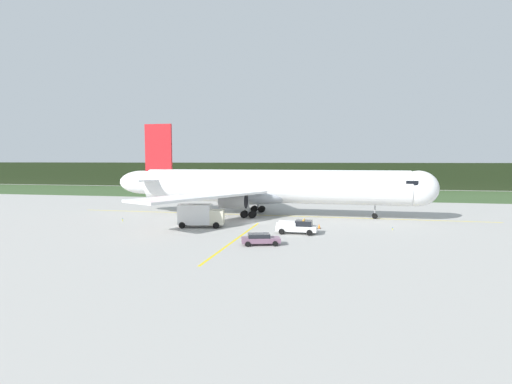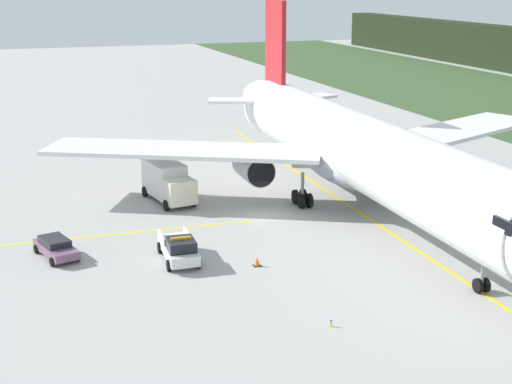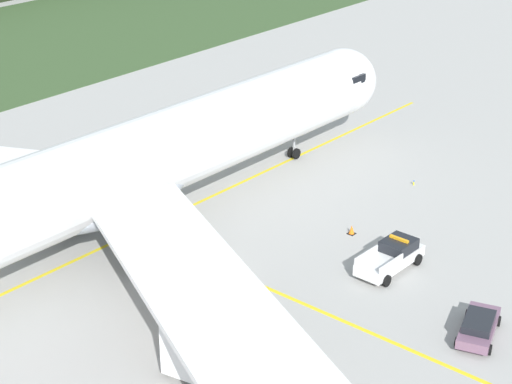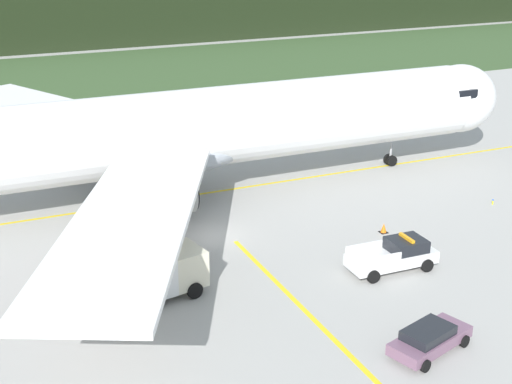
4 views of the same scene
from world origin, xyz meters
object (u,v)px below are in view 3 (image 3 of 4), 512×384
(airliner, at_px, (131,166))
(staff_car, at_px, (479,326))
(ops_pickup_truck, at_px, (392,256))
(apron_cone, at_px, (352,230))
(catering_truck, at_px, (211,329))

(airliner, height_order, staff_car, airliner)
(airliner, height_order, ops_pickup_truck, airliner)
(staff_car, xyz_separation_m, apron_cone, (6.06, 12.34, -0.39))
(apron_cone, bearing_deg, ops_pickup_truck, -118.39)
(catering_truck, height_order, apron_cone, catering_truck)
(ops_pickup_truck, relative_size, catering_truck, 0.79)
(airliner, bearing_deg, apron_cone, -51.88)
(airliner, xyz_separation_m, catering_truck, (-7.60, -13.89, -3.18))
(ops_pickup_truck, xyz_separation_m, staff_car, (-3.55, -7.70, -0.20))
(airliner, bearing_deg, catering_truck, -118.68)
(ops_pickup_truck, distance_m, staff_car, 8.48)
(apron_cone, bearing_deg, airliner, 128.12)
(airliner, xyz_separation_m, staff_car, (3.14, -24.06, -4.21))
(catering_truck, distance_m, staff_car, 14.83)
(airliner, xyz_separation_m, ops_pickup_truck, (6.69, -16.36, -4.01))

